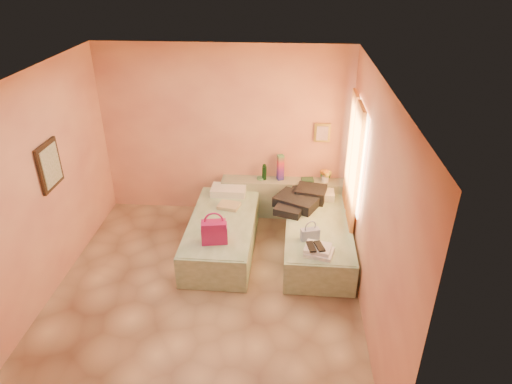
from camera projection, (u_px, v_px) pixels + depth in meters
ground at (206, 293)px, 6.00m from camera, size 4.50×4.50×0.00m
room_walls at (222, 152)px, 5.64m from camera, size 4.02×4.51×2.81m
headboard_ledge at (284, 198)px, 7.63m from camera, size 2.05×0.30×0.65m
bed_left at (222, 234)px, 6.80m from camera, size 0.93×2.01×0.50m
bed_right at (318, 238)px, 6.71m from camera, size 0.93×2.01×0.50m
water_bottle at (264, 172)px, 7.45m from camera, size 0.09×0.09×0.26m
rainbow_box at (280, 167)px, 7.41m from camera, size 0.12×0.12×0.43m
small_dish at (261, 178)px, 7.51m from camera, size 0.16×0.16×0.03m
green_book at (307, 180)px, 7.47m from camera, size 0.21×0.17×0.03m
flower_vase at (326, 174)px, 7.38m from camera, size 0.21×0.21×0.26m
magenta_handbag at (214, 231)px, 6.10m from camera, size 0.37×0.25×0.32m
khaki_garment at (229, 206)px, 6.99m from camera, size 0.36×0.31×0.05m
clothes_pile at (300, 200)px, 6.99m from camera, size 0.86×0.86×0.20m
blue_handbag at (310, 234)px, 6.20m from camera, size 0.27×0.17×0.16m
towel_stack at (319, 251)px, 5.91m from camera, size 0.42×0.38×0.10m
sandal_pair at (315, 247)px, 5.88m from camera, size 0.22×0.26×0.02m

